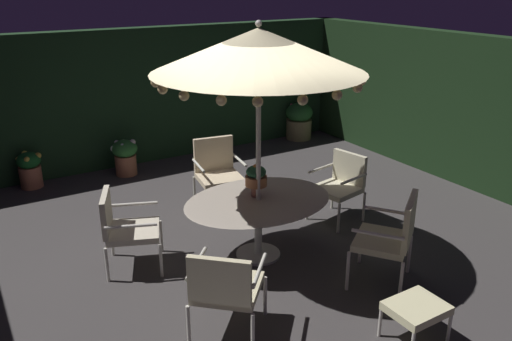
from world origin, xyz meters
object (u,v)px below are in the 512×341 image
at_px(patio_chair_south, 392,234).
at_px(potted_plant_back_center, 125,156).
at_px(patio_dining_table, 258,208).
at_px(potted_plant_left_far, 299,120).
at_px(ottoman_footrest, 416,309).
at_px(patio_chair_northeast, 217,169).
at_px(patio_chair_southeast, 225,286).
at_px(patio_chair_east, 124,225).
at_px(potted_plant_back_left, 30,169).
at_px(patio_chair_north, 341,182).
at_px(centerpiece_planter, 256,177).
at_px(patio_umbrella, 259,51).

height_order(patio_chair_south, potted_plant_back_center, patio_chair_south).
bearing_deg(patio_dining_table, potted_plant_left_far, 48.72).
bearing_deg(potted_plant_left_far, patio_chair_south, -115.25).
bearing_deg(patio_dining_table, ottoman_footrest, -78.51).
bearing_deg(patio_chair_northeast, patio_chair_southeast, -115.85).
xyz_separation_m(patio_chair_east, potted_plant_back_left, (-0.52, 3.14, -0.22)).
relative_size(patio_chair_northeast, patio_chair_east, 1.09).
bearing_deg(potted_plant_back_left, patio_chair_north, -44.69).
xyz_separation_m(ottoman_footrest, potted_plant_back_left, (-2.36, 5.75, -0.02)).
relative_size(patio_chair_north, patio_chair_east, 1.00).
distance_m(patio_dining_table, centerpiece_planter, 0.35).
relative_size(patio_chair_northeast, potted_plant_left_far, 1.35).
distance_m(patio_chair_north, potted_plant_back_left, 4.84).
distance_m(patio_dining_table, patio_chair_east, 1.53).
distance_m(patio_dining_table, patio_chair_southeast, 1.53).
relative_size(centerpiece_planter, ottoman_footrest, 0.77).
xyz_separation_m(centerpiece_planter, patio_chair_northeast, (0.21, 1.42, -0.39)).
bearing_deg(patio_chair_north, potted_plant_back_left, 135.31).
bearing_deg(patio_chair_north, potted_plant_left_far, 62.97).
xyz_separation_m(patio_umbrella, patio_chair_northeast, (0.24, 1.51, -1.84)).
xyz_separation_m(patio_chair_east, potted_plant_left_far, (4.63, 3.09, -0.15)).
bearing_deg(patio_umbrella, potted_plant_left_far, 48.72).
distance_m(patio_dining_table, potted_plant_back_center, 3.51).
relative_size(centerpiece_planter, potted_plant_back_left, 0.68).
bearing_deg(patio_chair_southeast, patio_chair_east, 102.88).
relative_size(patio_dining_table, patio_chair_south, 1.73).
height_order(centerpiece_planter, patio_chair_northeast, centerpiece_planter).
xyz_separation_m(patio_chair_southeast, potted_plant_back_left, (-0.91, 4.82, -0.23)).
relative_size(patio_chair_northeast, patio_chair_south, 0.97).
xyz_separation_m(patio_umbrella, centerpiece_planter, (0.03, 0.10, -1.45)).
bearing_deg(patio_chair_north, patio_chair_southeast, -150.70).
xyz_separation_m(patio_dining_table, patio_chair_east, (-1.42, 0.56, -0.09)).
height_order(patio_chair_east, potted_plant_back_left, patio_chair_east).
xyz_separation_m(centerpiece_planter, patio_chair_east, (-1.45, 0.46, -0.43)).
xyz_separation_m(patio_dining_table, centerpiece_planter, (0.03, 0.10, 0.34)).
bearing_deg(patio_chair_south, potted_plant_left_far, 64.75).
relative_size(patio_chair_north, patio_chair_south, 0.89).
relative_size(patio_dining_table, potted_plant_back_center, 2.93).
relative_size(patio_umbrella, ottoman_footrest, 5.31).
distance_m(patio_chair_south, potted_plant_left_far, 5.42).
xyz_separation_m(patio_chair_north, patio_chair_northeast, (-1.25, 1.22, 0.04)).
relative_size(patio_chair_southeast, potted_plant_back_center, 1.52).
relative_size(patio_chair_north, patio_chair_northeast, 0.91).
height_order(centerpiece_planter, ottoman_footrest, centerpiece_planter).
bearing_deg(centerpiece_planter, patio_chair_south, -57.13).
xyz_separation_m(potted_plant_back_center, potted_plant_left_far, (3.69, 0.19, 0.05)).
relative_size(patio_chair_south, potted_plant_left_far, 1.39).
xyz_separation_m(patio_chair_northeast, potted_plant_back_left, (-2.19, 2.18, -0.27)).
distance_m(patio_chair_northeast, patio_chair_southeast, 2.93).
bearing_deg(ottoman_footrest, patio_chair_southeast, 147.32).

